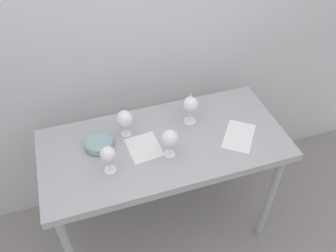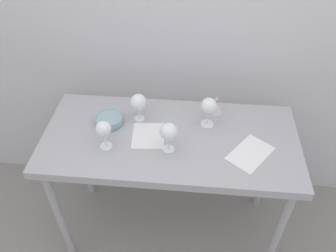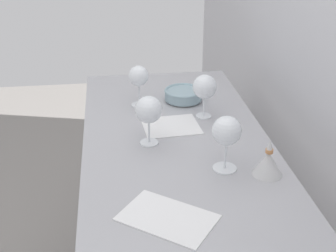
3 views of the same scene
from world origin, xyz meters
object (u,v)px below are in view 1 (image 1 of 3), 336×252
object	(u,v)px
wine_glass_near_center	(170,139)
decanter_funnel	(190,102)
wine_glass_near_left	(108,155)
tasting_sheet_lower	(144,147)
tasting_bowl	(99,143)
tasting_sheet_upper	(239,136)
wine_glass_far_right	(191,105)
wine_glass_far_left	(124,119)

from	to	relation	value
wine_glass_near_center	decanter_funnel	bearing A→B (deg)	54.36
wine_glass_near_left	decanter_funnel	distance (m)	0.68
tasting_sheet_lower	decanter_funnel	size ratio (longest dim) A/B	1.70
wine_glass_near_left	tasting_sheet_lower	xyz separation A→B (m)	(0.21, 0.10, -0.12)
wine_glass_near_left	wine_glass_near_center	bearing A→B (deg)	1.63
wine_glass_near_center	tasting_bowl	size ratio (longest dim) A/B	1.09
tasting_sheet_upper	tasting_sheet_lower	distance (m)	0.55
wine_glass_far_right	tasting_bowl	distance (m)	0.56
wine_glass_near_left	wine_glass_far_left	xyz separation A→B (m)	(0.14, 0.24, -0.00)
wine_glass_far_right	tasting_sheet_upper	size ratio (longest dim) A/B	0.73
wine_glass_near_center	wine_glass_far_left	xyz separation A→B (m)	(-0.19, 0.23, -0.00)
wine_glass_far_left	decanter_funnel	bearing A→B (deg)	14.15
decanter_funnel	wine_glass_far_right	bearing A→B (deg)	-111.37
wine_glass_near_left	decanter_funnel	xyz separation A→B (m)	(0.58, 0.35, -0.08)
wine_glass_near_left	tasting_sheet_lower	bearing A→B (deg)	25.79
wine_glass_near_center	wine_glass_far_right	xyz separation A→B (m)	(0.20, 0.22, 0.00)
wine_glass_near_left	decanter_funnel	world-z (taller)	wine_glass_near_left
wine_glass_far_right	tasting_bowl	bearing A→B (deg)	-175.64
tasting_sheet_upper	tasting_bowl	bearing A→B (deg)	-155.07
tasting_bowl	decanter_funnel	bearing A→B (deg)	15.22
tasting_sheet_upper	tasting_bowl	distance (m)	0.80
tasting_sheet_upper	decanter_funnel	distance (m)	0.38
wine_glass_near_left	wine_glass_far_left	bearing A→B (deg)	59.54
wine_glass_far_right	wine_glass_far_left	world-z (taller)	wine_glass_far_right
wine_glass_near_left	wine_glass_far_left	distance (m)	0.28
decanter_funnel	wine_glass_near_left	bearing A→B (deg)	-148.87
wine_glass_far_left	wine_glass_near_center	bearing A→B (deg)	-49.74
tasting_sheet_upper	tasting_bowl	world-z (taller)	tasting_bowl
tasting_sheet_upper	wine_glass_near_left	bearing A→B (deg)	-141.59
wine_glass_far_right	wine_glass_near_center	bearing A→B (deg)	-131.93
tasting_sheet_lower	decanter_funnel	distance (m)	0.44
wine_glass_near_center	tasting_sheet_upper	distance (m)	0.44
wine_glass_far_left	tasting_sheet_upper	distance (m)	0.66
wine_glass_far_left	tasting_sheet_lower	xyz separation A→B (m)	(0.07, -0.14, -0.12)
wine_glass_near_center	decanter_funnel	xyz separation A→B (m)	(0.24, 0.34, -0.08)
wine_glass_far_right	wine_glass_far_left	size ratio (longest dim) A/B	1.05
wine_glass_near_center	tasting_sheet_lower	size ratio (longest dim) A/B	0.85
tasting_sheet_lower	tasting_bowl	size ratio (longest dim) A/B	1.29
wine_glass_near_center	tasting_sheet_lower	world-z (taller)	wine_glass_near_center
wine_glass_far_left	tasting_bowl	distance (m)	0.20
wine_glass_near_center	tasting_bowl	bearing A→B (deg)	153.87
wine_glass_far_right	wine_glass_near_left	size ratio (longest dim) A/B	1.07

